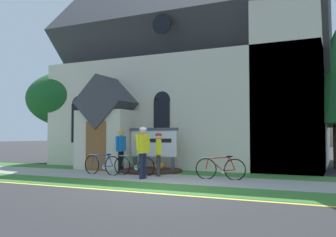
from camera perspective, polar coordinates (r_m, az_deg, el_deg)
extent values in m
plane|color=#2B2B2D|center=(14.63, 5.86, -8.48)|extent=(140.00, 140.00, 0.00)
cube|color=#99968E|center=(13.78, -6.37, -8.82)|extent=(32.00, 2.48, 0.01)
cube|color=#38722D|center=(12.03, -11.66, -9.69)|extent=(32.00, 1.74, 0.01)
cube|color=#38722D|center=(15.60, -2.33, -8.11)|extent=(24.00, 1.71, 0.01)
cube|color=yellow|center=(11.24, -14.81, -10.17)|extent=(28.00, 0.16, 0.01)
cube|color=beige|center=(20.99, 5.09, 0.31)|extent=(13.10, 10.11, 5.13)
cube|color=#424247|center=(21.67, 5.04, 12.16)|extent=(13.60, 10.30, 10.30)
cube|color=beige|center=(16.78, 17.94, 13.74)|extent=(2.68, 2.68, 12.37)
cube|color=beige|center=(16.78, -9.42, -3.25)|extent=(2.40, 1.60, 2.60)
cube|color=#424247|center=(16.84, -9.38, 2.37)|extent=(2.40, 1.80, 2.40)
cube|color=brown|center=(16.12, -11.08, -4.16)|extent=(1.00, 0.06, 2.10)
cube|color=black|center=(18.73, -13.71, -0.70)|extent=(0.76, 0.06, 1.90)
cone|color=black|center=(18.79, -13.68, 2.20)|extent=(0.80, 0.06, 0.80)
cube|color=black|center=(16.27, -0.99, -0.49)|extent=(0.76, 0.06, 1.90)
cone|color=black|center=(16.34, -0.99, 2.84)|extent=(0.80, 0.06, 0.80)
cylinder|color=black|center=(17.00, -0.98, 14.33)|extent=(0.90, 0.06, 0.90)
cube|color=#474C56|center=(16.03, -5.08, -6.86)|extent=(0.12, 0.12, 0.62)
cube|color=#474C56|center=(15.12, 0.74, -7.12)|extent=(0.12, 0.12, 0.62)
cube|color=white|center=(15.51, -2.25, -3.88)|extent=(2.16, 0.19, 1.07)
cube|color=#474C56|center=(15.51, -2.25, -1.68)|extent=(2.28, 0.24, 0.12)
cube|color=black|center=(15.47, -2.33, -3.40)|extent=(1.73, 0.10, 0.16)
cylinder|color=#382319|center=(15.34, -2.72, -8.03)|extent=(2.62, 2.62, 0.10)
ellipsoid|color=orange|center=(15.05, -1.44, -7.48)|extent=(0.36, 0.36, 0.24)
ellipsoid|color=gold|center=(15.85, -1.24, -7.24)|extent=(0.36, 0.36, 0.24)
ellipsoid|color=#CC338C|center=(15.56, -4.29, -7.32)|extent=(0.36, 0.36, 0.24)
ellipsoid|color=orange|center=(14.81, -4.24, -7.56)|extent=(0.36, 0.36, 0.24)
torus|color=black|center=(13.74, -3.40, -7.44)|extent=(0.72, 0.05, 0.72)
torus|color=black|center=(14.27, -7.07, -7.25)|extent=(0.72, 0.05, 0.72)
cylinder|color=#19723F|center=(14.07, -5.85, -6.69)|extent=(0.56, 0.04, 0.44)
cylinder|color=#19723F|center=(14.00, -5.44, -5.82)|extent=(0.77, 0.05, 0.06)
cylinder|color=#19723F|center=(13.88, -4.49, -6.71)|extent=(0.26, 0.04, 0.45)
cylinder|color=#19723F|center=(13.85, -4.16, -7.51)|extent=(0.42, 0.04, 0.09)
cylinder|color=#19723F|center=(13.77, -3.74, -6.63)|extent=(0.22, 0.04, 0.40)
cylinder|color=#19723F|center=(14.24, -6.92, -6.53)|extent=(0.12, 0.04, 0.37)
ellipsoid|color=black|center=(13.80, -4.07, -5.70)|extent=(0.24, 0.08, 0.05)
cylinder|color=silver|center=(14.20, -6.77, -5.73)|extent=(0.44, 0.03, 0.03)
cylinder|color=silver|center=(13.95, -4.90, -7.57)|extent=(0.18, 0.02, 0.18)
torus|color=black|center=(14.08, -8.52, -7.24)|extent=(0.74, 0.13, 0.75)
torus|color=black|center=(14.78, -11.64, -7.00)|extent=(0.74, 0.13, 0.75)
cylinder|color=#194CA5|center=(14.52, -10.61, -6.44)|extent=(0.57, 0.10, 0.46)
cylinder|color=#194CA5|center=(14.43, -10.26, -5.58)|extent=(0.77, 0.13, 0.05)
cylinder|color=#194CA5|center=(14.27, -9.45, -6.49)|extent=(0.26, 0.07, 0.46)
cylinder|color=#194CA5|center=(14.22, -9.17, -7.30)|extent=(0.42, 0.09, 0.09)
cylinder|color=#194CA5|center=(14.13, -8.81, -6.42)|extent=(0.22, 0.06, 0.41)
cylinder|color=#194CA5|center=(14.73, -11.51, -6.28)|extent=(0.12, 0.05, 0.38)
ellipsoid|color=black|center=(14.17, -9.09, -5.49)|extent=(0.25, 0.11, 0.05)
cylinder|color=silver|center=(14.69, -11.39, -5.47)|extent=(0.44, 0.08, 0.03)
cylinder|color=silver|center=(14.36, -9.81, -7.36)|extent=(0.18, 0.04, 0.18)
torus|color=black|center=(12.69, 10.27, -7.77)|extent=(0.73, 0.12, 0.73)
torus|color=black|center=(12.87, 5.88, -7.72)|extent=(0.73, 0.12, 0.73)
cylinder|color=#A51E19|center=(12.79, 7.36, -7.05)|extent=(0.54, 0.10, 0.44)
cylinder|color=#A51E19|center=(12.75, 7.83, -6.02)|extent=(0.73, 0.12, 0.08)
cylinder|color=#A51E19|center=(12.72, 8.98, -6.96)|extent=(0.25, 0.07, 0.48)
cylinder|color=#A51E19|center=(12.72, 9.39, -7.88)|extent=(0.40, 0.08, 0.09)
cylinder|color=#A51E19|center=(12.69, 9.86, -6.84)|extent=(0.21, 0.06, 0.42)
cylinder|color=#A51E19|center=(12.84, 6.05, -6.92)|extent=(0.12, 0.05, 0.37)
ellipsoid|color=black|center=(12.69, 9.46, -5.79)|extent=(0.25, 0.11, 0.05)
cylinder|color=silver|center=(12.82, 6.22, -6.02)|extent=(0.44, 0.08, 0.03)
cylinder|color=silver|center=(12.76, 8.50, -7.99)|extent=(0.18, 0.04, 0.18)
cylinder|color=#2D2D33|center=(13.55, -1.47, -7.29)|extent=(0.15, 0.15, 0.78)
cylinder|color=#2D2D33|center=(13.66, -1.48, -7.26)|extent=(0.15, 0.15, 0.78)
cube|color=yellow|center=(13.57, -1.47, -4.42)|extent=(0.38, 0.48, 0.57)
sphere|color=beige|center=(13.56, -1.47, -2.78)|extent=(0.20, 0.20, 0.20)
ellipsoid|color=red|center=(13.56, -1.47, -2.55)|extent=(0.32, 0.30, 0.14)
cylinder|color=yellow|center=(13.30, -1.64, -4.33)|extent=(0.09, 0.13, 0.52)
cylinder|color=yellow|center=(13.84, -1.31, -4.27)|extent=(0.09, 0.15, 0.52)
cylinder|color=black|center=(15.44, -7.12, -6.59)|extent=(0.15, 0.15, 0.84)
cylinder|color=black|center=(15.29, -7.41, -6.63)|extent=(0.15, 0.15, 0.84)
cube|color=blue|center=(15.33, -7.25, -3.88)|extent=(0.24, 0.49, 0.62)
sphere|color=beige|center=(15.33, -7.24, -2.33)|extent=(0.22, 0.22, 0.22)
ellipsoid|color=gold|center=(15.33, -7.24, -2.10)|extent=(0.29, 0.25, 0.15)
cylinder|color=blue|center=(15.57, -6.63, -3.76)|extent=(0.09, 0.13, 0.56)
cylinder|color=blue|center=(15.10, -7.89, -3.78)|extent=(0.09, 0.12, 0.56)
cylinder|color=#191E38|center=(12.74, -4.12, -7.36)|extent=(0.15, 0.15, 0.89)
cylinder|color=#191E38|center=(12.89, -3.67, -7.30)|extent=(0.15, 0.15, 0.89)
cube|color=yellow|center=(12.77, -3.88, -3.90)|extent=(0.24, 0.51, 0.65)
sphere|color=tan|center=(12.77, -3.88, -1.94)|extent=(0.23, 0.23, 0.23)
ellipsoid|color=silver|center=(12.77, -3.87, -1.66)|extent=(0.31, 0.27, 0.16)
cylinder|color=yellow|center=(12.55, -4.80, -3.78)|extent=(0.09, 0.20, 0.59)
cylinder|color=yellow|center=(13.00, -3.00, -3.74)|extent=(0.09, 0.11, 0.58)
cylinder|color=#3D2D1E|center=(21.68, -14.66, -4.11)|extent=(0.34, 0.34, 1.80)
ellipsoid|color=#195623|center=(21.77, -14.58, 2.85)|extent=(4.98, 4.98, 3.16)
ellipsoid|color=#847A5B|center=(78.98, 11.48, -3.64)|extent=(72.40, 53.92, 22.42)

